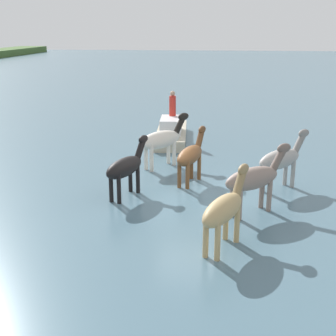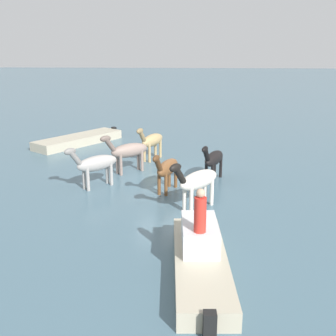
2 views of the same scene
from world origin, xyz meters
name	(u,v)px [view 1 (image 1 of 2)]	position (x,y,z in m)	size (l,w,h in m)	color
ground_plane	(195,196)	(0.00, 0.00, 0.00)	(194.87, 194.87, 0.00)	#476675
horse_chestnut_trailing	(191,155)	(1.32, 0.24, 1.02)	(2.36, 1.09, 1.84)	brown
horse_dun_straggler	(224,209)	(-3.64, -0.91, 1.05)	(2.38, 1.37, 1.90)	tan
horse_pinto_flank	(162,140)	(3.14, 1.49, 1.10)	(2.24, 1.95, 2.00)	silver
horse_rear_stallion	(254,178)	(-1.25, -1.79, 1.08)	(1.94, 2.17, 1.96)	gray
horse_lead	(126,167)	(-0.31, 2.21, 1.00)	(2.30, 1.23, 1.82)	black
horse_gray_outer	(281,159)	(0.99, -2.82, 1.06)	(2.03, 2.02, 1.93)	#9E9993
boat_motor_center	(171,134)	(7.59, 1.59, 0.32)	(5.22, 1.70, 1.35)	#B7AD93
person_boatman_standing	(173,104)	(7.68, 1.55, 1.75)	(0.32, 0.32, 1.19)	red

